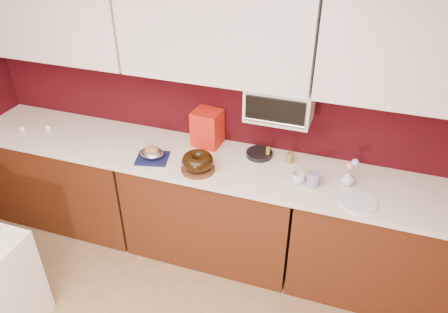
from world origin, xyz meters
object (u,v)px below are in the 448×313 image
pandoro_box (207,128)px  blue_jar (313,179)px  bundt_cake (198,161)px  foil_ham_nest (152,153)px  flower_vase (348,177)px  toaster_oven (280,101)px  coffee_mug (298,177)px

pandoro_box → blue_jar: bearing=-12.7°
pandoro_box → blue_jar: (0.87, -0.28, -0.09)m
bundt_cake → pandoro_box: size_ratio=0.80×
foil_ham_nest → pandoro_box: (0.31, 0.34, 0.09)m
bundt_cake → foil_ham_nest: bundt_cake is taller
foil_ham_nest → flower_vase: size_ratio=1.48×
bundt_cake → toaster_oven: bearing=32.9°
toaster_oven → flower_vase: bearing=-15.8°
bundt_cake → foil_ham_nest: (-0.37, 0.03, -0.02)m
toaster_oven → foil_ham_nest: size_ratio=2.60×
blue_jar → flower_vase: (0.22, 0.09, 0.01)m
foil_ham_nest → flower_vase: flower_vase is taller
foil_ham_nest → flower_vase: 1.41m
toaster_oven → blue_jar: bearing=-37.8°
flower_vase → foil_ham_nest: bearing=-174.0°
flower_vase → coffee_mug: bearing=-164.7°
toaster_oven → pandoro_box: 0.65m
foil_ham_nest → coffee_mug: (1.08, 0.06, -0.01)m
bundt_cake → pandoro_box: bearing=99.4°
coffee_mug → flower_vase: bearing=15.3°
pandoro_box → flower_vase: size_ratio=2.43×
toaster_oven → foil_ham_nest: toaster_oven is taller
bundt_cake → pandoro_box: (-0.06, 0.37, 0.06)m
foil_ham_nest → pandoro_box: bearing=47.3°
foil_ham_nest → blue_jar: blue_jar is taller
toaster_oven → flower_vase: size_ratio=3.83×
foil_ham_nest → coffee_mug: size_ratio=1.92×
blue_jar → toaster_oven: bearing=142.2°
coffee_mug → bundt_cake: bearing=-173.2°
toaster_oven → blue_jar: size_ratio=4.28×
foil_ham_nest → coffee_mug: coffee_mug is taller
toaster_oven → coffee_mug: 0.53m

